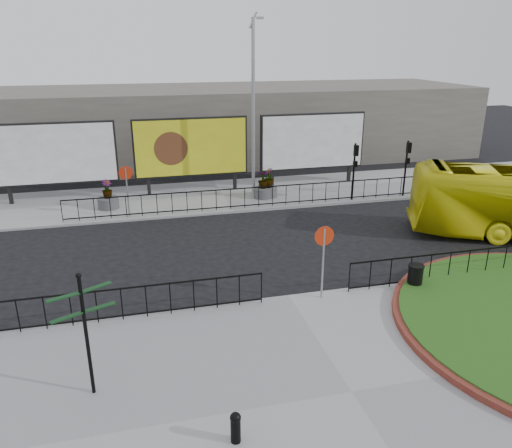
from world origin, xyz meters
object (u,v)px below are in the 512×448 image
object	(u,v)px
planter_a	(108,199)
lamp_post	(253,109)
billboard_mid	(191,148)
planter_b	(263,189)
fingerpost_sign	(85,323)
bollard	(236,426)
litter_bin	(415,277)
planter_c	(268,186)

from	to	relation	value
planter_a	lamp_post	bearing A→B (deg)	0.00
billboard_mid	planter_b	world-z (taller)	billboard_mid
fingerpost_sign	planter_a	world-z (taller)	fingerpost_sign
bollard	billboard_mid	bearing A→B (deg)	85.44
litter_bin	planter_a	xyz separation A→B (m)	(-10.25, 11.60, 0.04)
bollard	planter_c	xyz separation A→B (m)	(5.32, 16.87, 0.20)
planter_c	lamp_post	bearing A→B (deg)	180.00
planter_a	billboard_mid	bearing A→B (deg)	23.66
planter_a	planter_c	world-z (taller)	planter_c
bollard	litter_bin	world-z (taller)	litter_bin
billboard_mid	fingerpost_sign	size ratio (longest dim) A/B	1.98
billboard_mid	bollard	xyz separation A→B (m)	(-1.50, -18.84, -2.08)
planter_b	litter_bin	bearing A→B (deg)	-78.91
billboard_mid	planter_c	xyz separation A→B (m)	(3.82, -1.97, -1.89)
bollard	fingerpost_sign	bearing A→B (deg)	141.61
planter_b	planter_c	distance (m)	0.35
billboard_mid	litter_bin	xyz separation A→B (m)	(5.75, -13.57, -2.04)
billboard_mid	planter_b	xyz separation A→B (m)	(3.50, -2.07, -1.99)
fingerpost_sign	litter_bin	bearing A→B (deg)	-5.09
lamp_post	planter_b	size ratio (longest dim) A/B	6.36
lamp_post	fingerpost_sign	distance (m)	16.57
fingerpost_sign	litter_bin	world-z (taller)	fingerpost_sign
billboard_mid	lamp_post	bearing A→B (deg)	-33.25
fingerpost_sign	planter_b	world-z (taller)	fingerpost_sign
billboard_mid	planter_b	size ratio (longest dim) A/B	4.27
planter_b	planter_c	size ratio (longest dim) A/B	0.92
litter_bin	planter_a	distance (m)	15.48
bollard	planter_b	bearing A→B (deg)	73.39
planter_b	lamp_post	bearing A→B (deg)	169.02
bollard	planter_b	xyz separation A→B (m)	(5.00, 16.77, 0.10)
billboard_mid	fingerpost_sign	distance (m)	17.10
billboard_mid	fingerpost_sign	world-z (taller)	billboard_mid
planter_a	bollard	bearing A→B (deg)	-79.93
bollard	planter_a	world-z (taller)	planter_a
lamp_post	litter_bin	size ratio (longest dim) A/B	10.54
planter_b	fingerpost_sign	bearing A→B (deg)	-118.91
lamp_post	planter_a	distance (m)	8.61
lamp_post	planter_c	bearing A→B (deg)	-0.00
bollard	planter_c	world-z (taller)	planter_c
bollard	litter_bin	bearing A→B (deg)	35.96
lamp_post	planter_b	distance (m)	4.24
litter_bin	planter_b	bearing A→B (deg)	101.09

